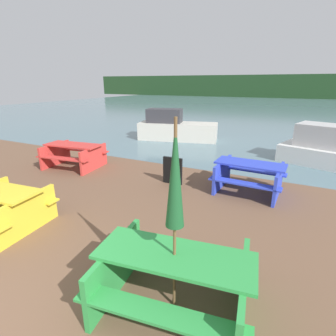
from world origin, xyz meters
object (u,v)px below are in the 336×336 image
picnic_table_blue (249,175)px  boat (175,128)px  umbrella_darkgreen (175,177)px  picnic_table_red (74,153)px  picnic_table_yellow (1,205)px  signboard (173,171)px  picnic_table_green (174,275)px

picnic_table_blue → boat: boat is taller
picnic_table_blue → umbrella_darkgreen: (-0.15, -4.15, 1.27)m
umbrella_darkgreen → picnic_table_red: bearing=145.7°
picnic_table_red → umbrella_darkgreen: (5.39, -3.68, 1.26)m
picnic_table_yellow → picnic_table_blue: bearing=44.8°
signboard → picnic_table_red: bearing=-178.4°
picnic_table_red → umbrella_darkgreen: size_ratio=0.83×
picnic_table_green → picnic_table_blue: (0.15, 4.15, -0.00)m
picnic_table_green → signboard: bearing=115.9°
picnic_table_blue → umbrella_darkgreen: umbrella_darkgreen is taller
picnic_table_yellow → signboard: picnic_table_yellow is taller
picnic_table_blue → signboard: (-1.98, -0.37, -0.08)m
picnic_table_yellow → picnic_table_blue: (3.93, 3.90, 0.01)m
picnic_table_red → signboard: (3.56, 0.10, -0.10)m
picnic_table_yellow → umbrella_darkgreen: bearing=-3.8°
picnic_table_yellow → picnic_table_red: bearing=115.1°
picnic_table_red → boat: 5.60m
signboard → picnic_table_blue: bearing=10.5°
umbrella_darkgreen → boat: size_ratio=0.60×
picnic_table_green → umbrella_darkgreen: umbrella_darkgreen is taller
picnic_table_green → signboard: 4.20m
boat → picnic_table_blue: bearing=-62.2°
picnic_table_green → umbrella_darkgreen: (-0.00, -0.00, 1.26)m
picnic_table_red → picnic_table_blue: 5.56m
picnic_table_yellow → picnic_table_red: size_ratio=0.85×
picnic_table_green → umbrella_darkgreen: size_ratio=0.87×
picnic_table_yellow → umbrella_darkgreen: size_ratio=0.71×
picnic_table_green → picnic_table_blue: bearing=87.9°
boat → umbrella_darkgreen: bearing=-78.6°
picnic_table_red → umbrella_darkgreen: umbrella_darkgreen is taller
umbrella_darkgreen → boat: umbrella_darkgreen is taller
signboard → picnic_table_green: bearing=-64.1°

